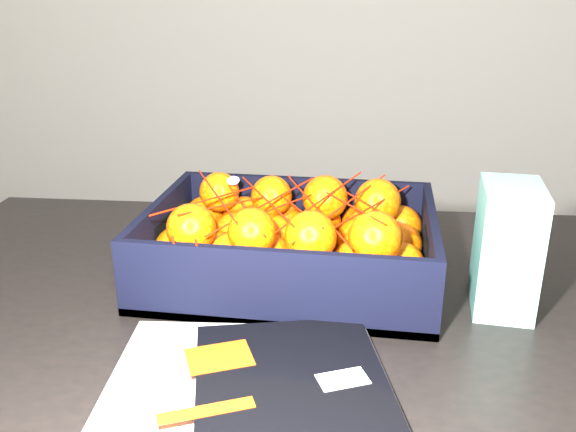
# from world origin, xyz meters

# --- Properties ---
(table) EXTENTS (1.25, 0.87, 0.75)m
(table) POSITION_xyz_m (-0.22, 0.21, 0.65)
(table) COLOR black
(table) RESTS_ON ground
(magazine_stack) EXTENTS (0.37, 0.33, 0.02)m
(magazine_stack) POSITION_xyz_m (-0.18, -0.01, 0.76)
(magazine_stack) COLOR silver
(magazine_stack) RESTS_ON table
(produce_crate) EXTENTS (0.43, 0.32, 0.11)m
(produce_crate) POSITION_xyz_m (-0.19, 0.30, 0.78)
(produce_crate) COLOR brown
(produce_crate) RESTS_ON table
(clementine_heap) EXTENTS (0.41, 0.30, 0.13)m
(clementine_heap) POSITION_xyz_m (-0.19, 0.30, 0.81)
(clementine_heap) COLOR #F85E05
(clementine_heap) RESTS_ON produce_crate
(mesh_net) EXTENTS (0.35, 0.28, 0.10)m
(mesh_net) POSITION_xyz_m (-0.20, 0.29, 0.87)
(mesh_net) COLOR red
(mesh_net) RESTS_ON clementine_heap
(retail_carton) EXTENTS (0.09, 0.12, 0.18)m
(retail_carton) POSITION_xyz_m (0.11, 0.25, 0.84)
(retail_carton) COLOR white
(retail_carton) RESTS_ON table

